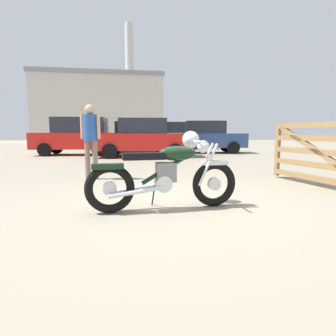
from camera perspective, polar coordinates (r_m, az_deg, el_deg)
name	(u,v)px	position (r m, az deg, el deg)	size (l,w,h in m)	color
ground_plane	(183,202)	(4.18, 3.10, -7.06)	(80.00, 80.00, 0.00)	gray
vintage_motorcycle	(168,173)	(3.72, -0.04, -1.07)	(2.08, 0.73, 1.07)	black
timber_gate	(333,151)	(5.84, 30.96, 2.99)	(0.64, 2.51, 1.60)	olive
bystander	(91,134)	(6.40, -15.74, 6.83)	(0.45, 0.30, 1.66)	#706656
pale_sedan_back	(78,136)	(14.02, -18.21, 6.34)	(3.96, 1.95, 1.78)	black
red_hatchback_near	(135,137)	(15.45, -6.77, 6.39)	(4.34, 2.22, 1.67)	black
blue_hatchback_right	(204,137)	(14.83, 7.53, 6.35)	(4.34, 2.21, 1.67)	black
white_estate_far	(181,135)	(18.62, 2.76, 6.80)	(4.09, 2.23, 1.78)	black
dark_sedan_left	(143,138)	(12.21, -5.21, 6.23)	(4.24, 2.00, 1.67)	black
industrial_building	(103,111)	(39.89, -13.33, 11.47)	(15.97, 14.50, 15.89)	beige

